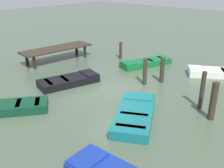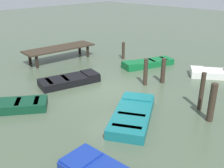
{
  "view_description": "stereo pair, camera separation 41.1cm",
  "coord_description": "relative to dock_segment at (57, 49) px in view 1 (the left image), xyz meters",
  "views": [
    {
      "loc": [
        -9.34,
        -8.34,
        5.52
      ],
      "look_at": [
        0.0,
        0.0,
        0.35
      ],
      "focal_mm": 41.23,
      "sensor_mm": 36.0,
      "label": 1
    },
    {
      "loc": [
        -9.06,
        -8.64,
        5.52
      ],
      "look_at": [
        0.0,
        0.0,
        0.35
      ],
      "focal_mm": 41.23,
      "sensor_mm": 36.0,
      "label": 2
    }
  ],
  "objects": [
    {
      "name": "rowboat_green",
      "position": [
        3.24,
        -5.41,
        -0.62
      ],
      "size": [
        3.71,
        2.23,
        0.46
      ],
      "rotation": [
        0.0,
        0.0,
        2.78
      ],
      "color": "#0F602D",
      "rests_on": "ground_plane"
    },
    {
      "name": "rowboat_teal",
      "position": [
        -2.92,
        -9.16,
        -0.62
      ],
      "size": [
        3.78,
        2.98,
        0.46
      ],
      "rotation": [
        0.0,
        0.0,
        0.51
      ],
      "color": "#14666B",
      "rests_on": "ground_plane"
    },
    {
      "name": "mooring_piling_mid_right",
      "position": [
        1.43,
        -7.78,
        -0.12
      ],
      "size": [
        0.25,
        0.25,
        1.42
      ],
      "primitive_type": "cylinder",
      "color": "#33281E",
      "rests_on": "ground_plane"
    },
    {
      "name": "ground_plane",
      "position": [
        -1.32,
        -6.43,
        -0.83
      ],
      "size": [
        80.0,
        80.0,
        0.0
      ],
      "primitive_type": "plane",
      "color": "#475642"
    },
    {
      "name": "rowboat_dark_green",
      "position": [
        -6.01,
        -4.7,
        -0.62
      ],
      "size": [
        3.05,
        2.71,
        0.46
      ],
      "rotation": [
        0.0,
        0.0,
        2.49
      ],
      "color": "#0C3823",
      "rests_on": "ground_plane"
    },
    {
      "name": "mooring_piling_far_right",
      "position": [
        0.49,
        -7.26,
        -0.08
      ],
      "size": [
        0.23,
        0.23,
        1.5
      ],
      "primitive_type": "cylinder",
      "color": "#33281E",
      "rests_on": "ground_plane"
    },
    {
      "name": "rowboat_black",
      "position": [
        -2.29,
        -4.09,
        -0.62
      ],
      "size": [
        3.53,
        2.14,
        0.46
      ],
      "rotation": [
        0.0,
        0.0,
        6.01
      ],
      "color": "black",
      "rests_on": "ground_plane"
    },
    {
      "name": "mooring_piling_center",
      "position": [
        -0.16,
        -10.8,
        0.05
      ],
      "size": [
        0.2,
        0.2,
        1.77
      ],
      "primitive_type": "cylinder",
      "color": "#33281E",
      "rests_on": "ground_plane"
    },
    {
      "name": "mooring_piling_mid_left",
      "position": [
        3.42,
        -3.06,
        -0.22
      ],
      "size": [
        0.22,
        0.22,
        1.23
      ],
      "primitive_type": "cylinder",
      "color": "#33281E",
      "rests_on": "ground_plane"
    },
    {
      "name": "rowboat_white",
      "position": [
        4.58,
        -9.79,
        -0.62
      ],
      "size": [
        2.91,
        3.57,
        0.46
      ],
      "rotation": [
        0.0,
        0.0,
        2.15
      ],
      "color": "silver",
      "rests_on": "ground_plane"
    },
    {
      "name": "dock_segment",
      "position": [
        0.0,
        0.0,
        0.0
      ],
      "size": [
        5.25,
        2.13,
        0.95
      ],
      "rotation": [
        0.0,
        0.0,
        -0.11
      ],
      "color": "#33281E",
      "rests_on": "ground_plane"
    },
    {
      "name": "mooring_piling_near_left",
      "position": [
        -0.81,
        -11.56,
        0.01
      ],
      "size": [
        0.28,
        0.28,
        1.67
      ],
      "primitive_type": "cylinder",
      "color": "#33281E",
      "rests_on": "ground_plane"
    }
  ]
}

